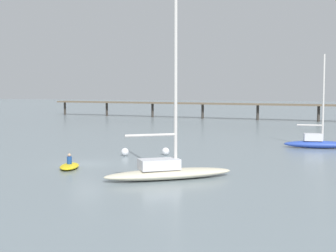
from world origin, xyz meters
name	(u,v)px	position (x,y,z in m)	size (l,w,h in m)	color
ground_plane	(87,164)	(0.00, 0.00, 0.00)	(400.00, 400.00, 0.00)	gray
pier	(289,102)	(11.18, 58.00, 3.49)	(79.13, 12.87, 6.74)	brown
sailboat_cream	(168,168)	(8.01, -4.13, 0.75)	(8.22, 6.78, 13.24)	beige
sailboat_blue	(318,142)	(17.09, 16.61, 0.65)	(6.95, 2.50, 9.32)	#2D4CB7
dinghy_yellow	(69,166)	(-0.26, -2.32, 0.20)	(2.24, 3.26, 1.14)	yellow
mooring_buoy_inner	(125,152)	(0.95, 5.40, 0.35)	(0.69, 0.69, 0.69)	silver
mooring_buoy_mid	(166,151)	(4.25, 6.89, 0.34)	(0.69, 0.69, 0.69)	silver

